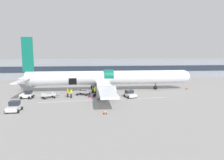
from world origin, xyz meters
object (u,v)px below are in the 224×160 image
Objects in this scene: ground_crew_loader_a at (95,91)px; suitcase_on_tarmac_spare at (94,96)px; baggage_cart_loading at (84,92)px; baggage_tug_mid at (14,107)px; ground_crew_driver at (71,93)px; airplane at (106,78)px; baggage_tug_lead at (130,94)px; ground_crew_helper at (100,90)px; baggage_tug_rear at (27,95)px; suitcase_on_tarmac_upright at (90,96)px; ground_crew_supervisor at (68,93)px; baggage_cart_queued at (49,96)px; ground_crew_loader_b at (103,92)px.

ground_crew_loader_a reaches higher than suitcase_on_tarmac_spare.
baggage_tug_mid is at bearing -133.27° from baggage_cart_loading.
suitcase_on_tarmac_spare is (4.41, 0.25, -0.72)m from ground_crew_driver.
baggage_tug_lead is (4.19, -7.60, -2.26)m from airplane.
baggage_cart_loading is 3.54m from ground_crew_helper.
baggage_cart_loading is 2.12× the size of ground_crew_loader_a.
airplane is 13.10× the size of baggage_tug_lead.
baggage_tug_lead is 1.22× the size of baggage_tug_rear.
baggage_tug_mid is 17.07m from ground_crew_helper.
baggage_tug_mid reaches higher than suitcase_on_tarmac_upright.
ground_crew_supervisor is 2.81× the size of suitcase_on_tarmac_upright.
baggage_tug_rear is at bearing -169.68° from baggage_cart_loading.
suitcase_on_tarmac_spare is (-2.86, -6.58, -2.63)m from airplane.
ground_crew_helper is 2.99× the size of suitcase_on_tarmac_upright.
baggage_tug_lead is 15.76m from baggage_cart_queued.
ground_crew_driver is (-6.18, -0.57, 0.15)m from ground_crew_loader_b.
ground_crew_driver reaches higher than ground_crew_loader_b.
baggage_tug_lead is 4.90× the size of suitcase_on_tarmac_upright.
baggage_tug_lead is 1.14× the size of baggage_tug_mid.
baggage_cart_loading is at bearing 46.73° from baggage_tug_mid.
baggage_tug_lead reaches higher than baggage_cart_loading.
ground_crew_driver is (8.37, -0.58, 0.28)m from baggage_tug_rear.
baggage_tug_mid is (-19.20, -7.38, 0.05)m from baggage_tug_lead.
baggage_cart_queued is at bearing 178.79° from suitcase_on_tarmac_upright.
ground_crew_supervisor is (-0.75, 0.62, -0.05)m from ground_crew_driver.
ground_crew_helper is 2.54m from suitcase_on_tarmac_spare.
baggage_cart_loading is 2.12× the size of ground_crew_helper.
ground_crew_loader_b is at bearing -34.16° from ground_crew_loader_a.
ground_crew_loader_a is at bearing 77.51° from suitcase_on_tarmac_spare.
airplane is 8.97m from baggage_tug_lead.
ground_crew_loader_b is (1.47, -1.00, -0.16)m from ground_crew_loader_a.
ground_crew_driver is at bearing 46.47° from baggage_tug_mid.
ground_crew_loader_a is at bearing 145.84° from ground_crew_loader_b.
airplane reaches higher than suitcase_on_tarmac_upright.
suitcase_on_tarmac_upright is (4.30, -0.49, -0.66)m from ground_crew_supervisor.
ground_crew_loader_b is at bearing -77.61° from ground_crew_helper.
baggage_tug_rear is at bearing 176.06° from ground_crew_driver.
ground_crew_supervisor is at bearing 0.30° from baggage_tug_rear.
ground_crew_loader_a is 2.99× the size of suitcase_on_tarmac_upright.
baggage_cart_loading is 2.61m from ground_crew_loader_a.
ground_crew_helper is (-1.46, -4.59, -1.90)m from airplane.
ground_crew_driver is at bearing -132.44° from baggage_cart_loading.
baggage_tug_lead is 1.74× the size of ground_crew_supervisor.
baggage_tug_mid is at bearing -158.99° from baggage_tug_lead.
ground_crew_helper reaches higher than ground_crew_supervisor.
ground_crew_loader_a is (12.44, 9.71, 0.31)m from baggage_tug_mid.
ground_crew_helper reaches higher than baggage_tug_mid.
baggage_cart_queued is at bearing 67.60° from baggage_tug_mid.
ground_crew_helper is 3.14× the size of suitcase_on_tarmac_spare.
ground_crew_loader_b is (-1.09, -6.26, -2.06)m from airplane.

